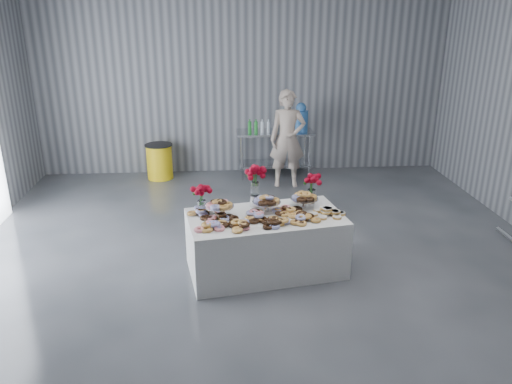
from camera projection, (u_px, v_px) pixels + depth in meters
ground at (263, 281)px, 6.14m from camera, size 9.00×9.00×0.00m
room_walls at (238, 60)px, 5.27m from camera, size 8.04×9.04×4.02m
display_table at (266, 243)px, 6.28m from camera, size 2.04×1.30×0.75m
prep_table at (275, 145)px, 9.81m from camera, size 1.50×0.60×0.90m
donut_mounds at (266, 214)px, 6.08m from camera, size 1.91×1.09×0.09m
cake_stand_left at (219, 205)px, 6.11m from camera, size 0.36×0.36×0.17m
cake_stand_mid at (267, 201)px, 6.25m from camera, size 0.36×0.36×0.17m
cake_stand_right at (304, 197)px, 6.36m from camera, size 0.36×0.36×0.17m
danish_pile at (327, 211)px, 6.16m from camera, size 0.48×0.48×0.11m
bouquet_left at (201, 192)px, 6.10m from camera, size 0.26×0.26×0.42m
bouquet_right at (312, 181)px, 6.48m from camera, size 0.26×0.26×0.42m
bouquet_center at (255, 178)px, 6.32m from camera, size 0.26×0.26×0.57m
water_jug at (301, 118)px, 9.66m from camera, size 0.28×0.28×0.55m
drink_bottles at (259, 126)px, 9.54m from camera, size 0.54×0.08×0.27m
person at (288, 139)px, 9.15m from camera, size 0.68×0.47×1.79m
trash_barrel at (160, 161)px, 9.74m from camera, size 0.53×0.53×0.68m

